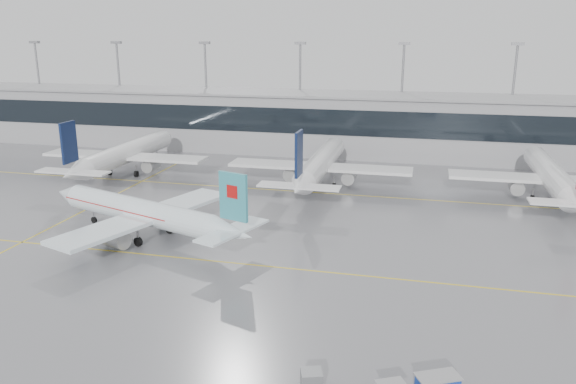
# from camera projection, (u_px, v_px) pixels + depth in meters

# --- Properties ---
(ground) EXTENTS (320.00, 320.00, 0.00)m
(ground) POSITION_uv_depth(u_px,v_px,m) (262.00, 266.00, 60.52)
(ground) COLOR slate
(ground) RESTS_ON ground
(taxi_line_main) EXTENTS (120.00, 0.25, 0.01)m
(taxi_line_main) POSITION_uv_depth(u_px,v_px,m) (262.00, 266.00, 60.52)
(taxi_line_main) COLOR yellow
(taxi_line_main) RESTS_ON ground
(taxi_line_north) EXTENTS (120.00, 0.25, 0.01)m
(taxi_line_north) POSITION_uv_depth(u_px,v_px,m) (315.00, 193.00, 88.57)
(taxi_line_north) COLOR yellow
(taxi_line_north) RESTS_ON ground
(taxi_line_cross) EXTENTS (0.25, 60.00, 0.01)m
(taxi_line_cross) POSITION_uv_depth(u_px,v_px,m) (93.00, 206.00, 81.42)
(taxi_line_cross) COLOR yellow
(taxi_line_cross) RESTS_ON ground
(terminal) EXTENTS (180.00, 15.00, 12.00)m
(terminal) POSITION_uv_depth(u_px,v_px,m) (345.00, 124.00, 116.88)
(terminal) COLOR gray
(terminal) RESTS_ON ground
(terminal_glass) EXTENTS (180.00, 0.20, 5.00)m
(terminal_glass) POSITION_uv_depth(u_px,v_px,m) (340.00, 123.00, 109.41)
(terminal_glass) COLOR black
(terminal_glass) RESTS_ON ground
(terminal_roof) EXTENTS (182.00, 16.00, 0.40)m
(terminal_roof) POSITION_uv_depth(u_px,v_px,m) (346.00, 94.00, 115.20)
(terminal_roof) COLOR gray
(terminal_roof) RESTS_ON ground
(light_masts) EXTENTS (156.40, 1.00, 22.60)m
(light_masts) POSITION_uv_depth(u_px,v_px,m) (350.00, 86.00, 120.50)
(light_masts) COLOR gray
(light_masts) RESTS_ON ground
(air_canada_jet) EXTENTS (32.21, 25.64, 10.05)m
(air_canada_jet) POSITION_uv_depth(u_px,v_px,m) (146.00, 213.00, 68.01)
(air_canada_jet) COLOR white
(air_canada_jet) RESTS_ON ground
(parked_jet_b) EXTENTS (29.64, 36.96, 11.72)m
(parked_jet_b) POSITION_uv_depth(u_px,v_px,m) (125.00, 154.00, 99.04)
(parked_jet_b) COLOR white
(parked_jet_b) RESTS_ON ground
(parked_jet_c) EXTENTS (29.64, 36.96, 11.72)m
(parked_jet_c) POSITION_uv_depth(u_px,v_px,m) (320.00, 165.00, 91.02)
(parked_jet_c) COLOR white
(parked_jet_c) RESTS_ON ground
(parked_jet_d) EXTENTS (29.64, 36.96, 11.72)m
(parked_jet_d) POSITION_uv_depth(u_px,v_px,m) (552.00, 177.00, 83.00)
(parked_jet_d) COLOR white
(parked_jet_d) RESTS_ON ground
(gse_unit) EXTENTS (1.82, 1.75, 1.46)m
(gse_unit) POSITION_uv_depth(u_px,v_px,m) (311.00, 381.00, 39.19)
(gse_unit) COLOR slate
(gse_unit) RESTS_ON ground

